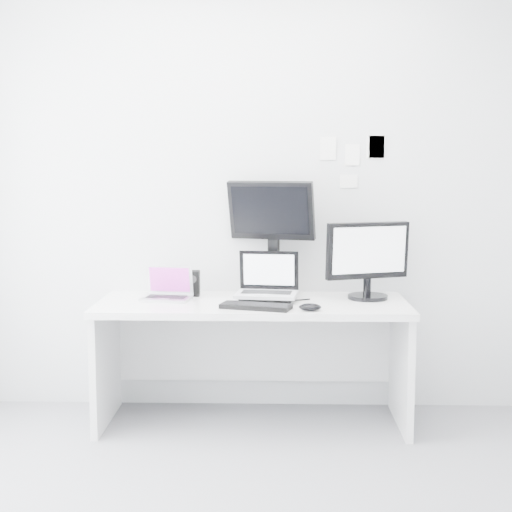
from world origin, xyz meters
The scene contains 14 objects.
back_wall centered at (0.00, 1.60, 1.35)m, with size 3.60×3.60×0.00m, color silver.
desk centered at (0.00, 1.25, 0.36)m, with size 1.80×0.70×0.73m, color white.
macbook centered at (-0.51, 1.28, 0.84)m, with size 0.28×0.21×0.21m, color #ACACB0.
speaker centered at (-0.37, 1.43, 0.81)m, with size 0.08×0.08×0.15m, color black.
dell_laptop centered at (0.08, 1.27, 0.88)m, with size 0.35×0.27×0.29m, color silver.
rear_monitor centered at (0.11, 1.49, 1.09)m, with size 0.53×0.19×0.71m, color black.
samsung_monitor centered at (0.68, 1.36, 0.97)m, with size 0.52×0.24×0.47m, color black.
keyboard centered at (0.02, 1.04, 0.74)m, with size 0.39×0.14×0.03m, color black.
mouse centered at (0.32, 0.99, 0.75)m, with size 0.12×0.08×0.04m, color black.
wall_note_0 centered at (0.45, 1.59, 1.62)m, with size 0.10×0.00×0.14m, color white.
wall_note_1 centered at (0.60, 1.59, 1.58)m, with size 0.09×0.00×0.13m, color white.
wall_note_2 centered at (0.75, 1.59, 1.63)m, with size 0.10×0.00×0.14m, color white.
wall_note_3 centered at (0.58, 1.59, 1.42)m, with size 0.11×0.00×0.08m, color white.
wall_note_4 centered at (0.74, 1.59, 1.63)m, with size 0.11×0.00×0.14m, color white.
Camera 1 is at (0.13, -2.96, 1.52)m, focal length 51.69 mm.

